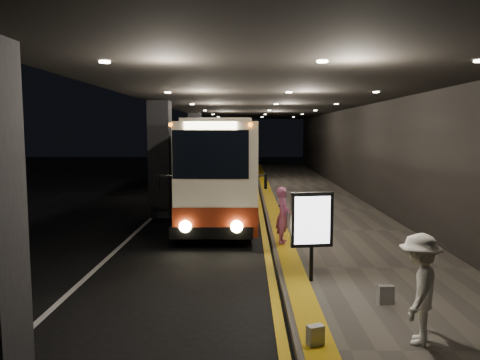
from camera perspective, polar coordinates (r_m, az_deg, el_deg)
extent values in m
plane|color=black|center=(14.15, -6.51, -7.40)|extent=(90.00, 90.00, 0.00)
cube|color=silver|center=(19.27, -9.92, -3.85)|extent=(0.12, 50.00, 0.01)
cube|color=gold|center=(18.94, 2.54, -3.93)|extent=(0.18, 50.00, 0.01)
cube|color=#514C44|center=(19.15, 9.75, -3.69)|extent=(4.50, 50.00, 0.15)
cube|color=gold|center=(18.94, 4.05, -3.48)|extent=(0.50, 50.00, 0.01)
cube|color=black|center=(19.37, 16.52, 4.95)|extent=(0.10, 50.00, 6.00)
cube|color=black|center=(17.99, -9.70, 2.50)|extent=(0.80, 0.80, 4.40)
cube|color=black|center=(29.85, -5.48, 3.92)|extent=(0.80, 0.80, 4.40)
cube|color=black|center=(18.71, 3.07, 10.06)|extent=(9.00, 50.00, 0.40)
cube|color=beige|center=(18.11, -2.22, 1.81)|extent=(2.55, 11.19, 3.16)
cube|color=maroon|center=(18.23, -2.20, -1.83)|extent=(2.57, 11.21, 0.84)
cube|color=black|center=(12.49, -3.62, 3.12)|extent=(2.04, 0.10, 1.30)
cube|color=black|center=(12.85, -3.53, -6.41)|extent=(2.28, 0.30, 0.33)
cylinder|color=black|center=(14.91, -6.94, -4.89)|extent=(0.26, 0.93, 0.93)
cylinder|color=black|center=(14.78, 1.11, -4.95)|extent=(0.26, 0.93, 0.93)
cylinder|color=black|center=(22.02, -4.39, -1.34)|extent=(0.26, 0.93, 0.93)
cylinder|color=black|center=(21.93, 1.04, -1.35)|extent=(0.26, 0.93, 0.93)
sphere|color=#FFEAA5|center=(12.80, -6.69, -5.65)|extent=(0.33, 0.33, 0.33)
sphere|color=#FFEAA5|center=(12.69, -0.41, -5.71)|extent=(0.33, 0.33, 0.33)
cube|color=#FFF2BF|center=(12.46, -3.65, 6.66)|extent=(1.39, 0.08, 0.20)
cube|color=beige|center=(33.09, -0.85, 3.81)|extent=(3.02, 11.58, 3.25)
cube|color=maroon|center=(33.16, -0.85, 1.75)|extent=(3.04, 11.60, 0.86)
cube|color=black|center=(27.31, -1.22, 4.85)|extent=(2.10, 0.18, 1.34)
cube|color=black|center=(27.52, -1.20, 0.27)|extent=(2.35, 0.38, 0.33)
cylinder|color=black|center=(29.63, -3.13, 0.58)|extent=(0.27, 0.96, 0.96)
cylinder|color=black|center=(29.55, 1.03, 0.58)|extent=(0.27, 0.96, 0.96)
cylinder|color=black|center=(37.04, -2.33, 1.67)|extent=(0.27, 0.96, 0.96)
cylinder|color=black|center=(36.98, 1.00, 1.67)|extent=(0.27, 0.96, 0.96)
imported|color=#CE6094|center=(13.12, 5.25, -4.27)|extent=(0.50, 0.65, 1.57)
imported|color=white|center=(7.51, 21.04, -12.26)|extent=(0.91, 1.17, 1.64)
cube|color=black|center=(9.09, 17.35, -13.21)|extent=(0.30, 0.16, 0.34)
cube|color=beige|center=(7.27, 9.17, -18.19)|extent=(0.28, 0.23, 0.30)
cylinder|color=black|center=(10.00, 8.68, -10.07)|extent=(0.08, 0.08, 0.73)
cube|color=black|center=(9.79, 8.77, -4.81)|extent=(0.89, 0.23, 1.14)
cube|color=white|center=(9.73, 8.82, -4.88)|extent=(0.74, 0.13, 0.99)
cylinder|color=black|center=(13.10, 5.04, -5.43)|extent=(0.05, 0.05, 1.06)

